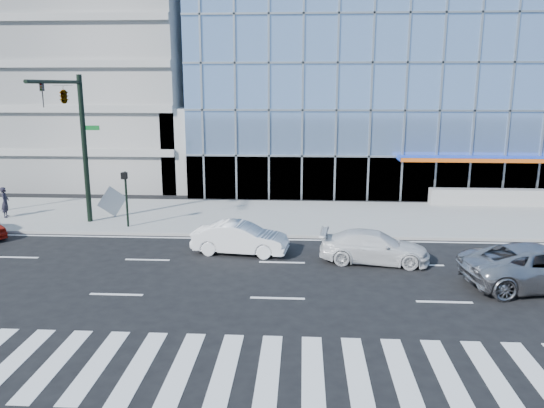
{
  "coord_description": "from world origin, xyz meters",
  "views": [
    {
      "loc": [
        0.86,
        -22.09,
        7.62
      ],
      "look_at": [
        -0.61,
        3.0,
        1.95
      ],
      "focal_mm": 35.0,
      "sensor_mm": 36.0,
      "label": 1
    }
  ],
  "objects_px": {
    "silver_suv": "(542,267)",
    "white_sedan": "(240,238)",
    "white_suv": "(374,247)",
    "ped_signal_post": "(126,191)",
    "tilted_panel": "(112,201)",
    "traffic_signal": "(70,114)",
    "pedestrian": "(5,202)"
  },
  "relations": [
    {
      "from": "silver_suv",
      "to": "white_sedan",
      "type": "bearing_deg",
      "value": 66.03
    },
    {
      "from": "white_suv",
      "to": "white_sedan",
      "type": "relative_size",
      "value": 1.08
    },
    {
      "from": "ped_signal_post",
      "to": "tilted_panel",
      "type": "distance_m",
      "value": 2.83
    },
    {
      "from": "silver_suv",
      "to": "ped_signal_post",
      "type": "bearing_deg",
      "value": 61.03
    },
    {
      "from": "silver_suv",
      "to": "white_suv",
      "type": "bearing_deg",
      "value": 58.68
    },
    {
      "from": "traffic_signal",
      "to": "tilted_panel",
      "type": "height_order",
      "value": "traffic_signal"
    },
    {
      "from": "traffic_signal",
      "to": "silver_suv",
      "type": "distance_m",
      "value": 22.76
    },
    {
      "from": "silver_suv",
      "to": "white_sedan",
      "type": "distance_m",
      "value": 12.51
    },
    {
      "from": "traffic_signal",
      "to": "pedestrian",
      "type": "distance_m",
      "value": 7.58
    },
    {
      "from": "white_sedan",
      "to": "pedestrian",
      "type": "xyz_separation_m",
      "value": [
        -14.21,
        5.42,
        0.31
      ]
    },
    {
      "from": "white_suv",
      "to": "pedestrian",
      "type": "xyz_separation_m",
      "value": [
        -20.21,
        6.31,
        0.34
      ]
    },
    {
      "from": "silver_suv",
      "to": "white_suv",
      "type": "relative_size",
      "value": 1.26
    },
    {
      "from": "ped_signal_post",
      "to": "white_sedan",
      "type": "xyz_separation_m",
      "value": [
        6.53,
        -3.73,
        -1.42
      ]
    },
    {
      "from": "white_sedan",
      "to": "tilted_panel",
      "type": "xyz_separation_m",
      "value": [
        -8.08,
        5.84,
        0.34
      ]
    },
    {
      "from": "white_sedan",
      "to": "pedestrian",
      "type": "relative_size",
      "value": 2.48
    },
    {
      "from": "white_sedan",
      "to": "white_suv",
      "type": "bearing_deg",
      "value": -91.04
    },
    {
      "from": "white_sedan",
      "to": "tilted_panel",
      "type": "height_order",
      "value": "tilted_panel"
    },
    {
      "from": "traffic_signal",
      "to": "white_suv",
      "type": "height_order",
      "value": "traffic_signal"
    },
    {
      "from": "white_sedan",
      "to": "tilted_panel",
      "type": "relative_size",
      "value": 3.37
    },
    {
      "from": "ped_signal_post",
      "to": "tilted_panel",
      "type": "xyz_separation_m",
      "value": [
        -1.55,
        2.11,
        -1.08
      ]
    },
    {
      "from": "pedestrian",
      "to": "ped_signal_post",
      "type": "bearing_deg",
      "value": -117.48
    },
    {
      "from": "ped_signal_post",
      "to": "tilted_panel",
      "type": "relative_size",
      "value": 2.31
    },
    {
      "from": "ped_signal_post",
      "to": "white_sedan",
      "type": "relative_size",
      "value": 0.69
    },
    {
      "from": "pedestrian",
      "to": "white_suv",
      "type": "bearing_deg",
      "value": -122.41
    },
    {
      "from": "ped_signal_post",
      "to": "white_suv",
      "type": "bearing_deg",
      "value": -20.25
    },
    {
      "from": "silver_suv",
      "to": "tilted_panel",
      "type": "bearing_deg",
      "value": 57.42
    },
    {
      "from": "tilted_panel",
      "to": "white_suv",
      "type": "bearing_deg",
      "value": -69.59
    },
    {
      "from": "silver_suv",
      "to": "white_suv",
      "type": "xyz_separation_m",
      "value": [
        -6.0,
        2.64,
        -0.14
      ]
    },
    {
      "from": "ped_signal_post",
      "to": "pedestrian",
      "type": "height_order",
      "value": "ped_signal_post"
    },
    {
      "from": "white_suv",
      "to": "silver_suv",
      "type": "bearing_deg",
      "value": -106.51
    },
    {
      "from": "white_sedan",
      "to": "tilted_panel",
      "type": "bearing_deg",
      "value": 61.57
    },
    {
      "from": "traffic_signal",
      "to": "ped_signal_post",
      "type": "height_order",
      "value": "traffic_signal"
    }
  ]
}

